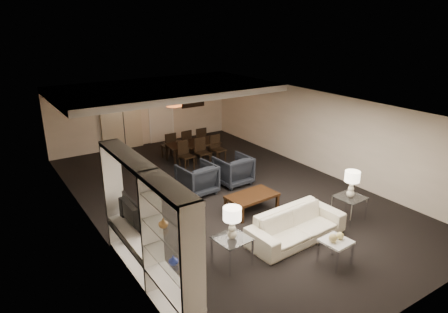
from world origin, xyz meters
name	(u,v)px	position (x,y,z in m)	size (l,w,h in m)	color
floor	(224,194)	(0.00, 0.00, 0.00)	(11.00, 11.00, 0.00)	black
ceiling	(224,105)	(0.00, 0.00, 2.50)	(7.00, 11.00, 0.02)	silver
wall_back	(143,112)	(0.00, 5.50, 1.25)	(7.00, 0.02, 2.50)	beige
wall_front	(416,245)	(0.00, -5.50, 1.25)	(7.00, 0.02, 2.50)	beige
wall_left	(91,179)	(-3.50, 0.00, 1.25)	(0.02, 11.00, 2.50)	beige
wall_right	(318,131)	(3.50, 0.00, 1.25)	(0.02, 11.00, 2.50)	beige
ceiling_soffit	(165,89)	(0.00, 3.50, 2.40)	(7.00, 4.00, 0.20)	silver
curtains	(121,117)	(-0.90, 5.42, 1.20)	(1.50, 0.12, 2.40)	beige
door	(161,115)	(0.70, 5.47, 1.05)	(0.90, 0.05, 2.10)	silver
painting	(193,98)	(2.10, 5.46, 1.55)	(0.95, 0.04, 0.65)	#142D38
media_unit	(146,229)	(-3.31, -2.60, 1.18)	(0.38, 3.40, 2.35)	white
pendant_light	(174,103)	(0.30, 3.50, 1.92)	(0.52, 0.52, 0.24)	#D8591E
sofa	(296,226)	(0.02, -2.83, 0.33)	(2.29, 0.89, 0.67)	beige
coffee_table	(252,203)	(0.02, -1.23, 0.22)	(1.26, 0.73, 0.45)	black
armchair_left	(197,179)	(-0.58, 0.47, 0.43)	(0.91, 0.93, 0.85)	black
armchair_right	(233,170)	(0.62, 0.47, 0.43)	(0.91, 0.93, 0.85)	black
side_table_left	(232,251)	(-1.68, -2.83, 0.29)	(0.63, 0.63, 0.59)	silver
side_table_right	(349,208)	(1.72, -2.83, 0.29)	(0.63, 0.63, 0.59)	white
table_lamp_left	(232,223)	(-1.68, -2.83, 0.91)	(0.36, 0.36, 0.65)	beige
table_lamp_right	(351,184)	(1.72, -2.83, 0.91)	(0.36, 0.36, 0.65)	beige
marble_table	(335,252)	(0.02, -3.93, 0.26)	(0.52, 0.52, 0.52)	white
gold_gourd_a	(333,238)	(-0.08, -3.93, 0.61)	(0.17, 0.17, 0.17)	#CFBA6E
gold_gourd_b	(340,236)	(0.12, -3.93, 0.60)	(0.15, 0.15, 0.15)	#E2D277
television	(128,214)	(-3.28, -1.61, 1.03)	(0.13, 0.98, 0.56)	black
vase_blue	(173,260)	(-3.31, -3.64, 1.14)	(0.15, 0.15, 0.16)	#23349A
vase_amber	(163,223)	(-3.31, -3.34, 1.64)	(0.15, 0.15, 0.16)	#AD7839
floor_speaker	(125,223)	(-3.20, -1.12, 0.58)	(0.13, 0.13, 1.16)	black
dining_table	(193,151)	(0.65, 2.89, 0.31)	(1.76, 0.98, 0.62)	black
chair_nl	(186,156)	(0.05, 2.24, 0.46)	(0.43, 0.43, 0.92)	black
chair_nm	(203,152)	(0.65, 2.24, 0.46)	(0.43, 0.43, 0.92)	black
chair_nr	(218,149)	(1.25, 2.24, 0.46)	(0.43, 0.43, 0.92)	black
chair_fl	(168,145)	(0.05, 3.54, 0.46)	(0.43, 0.43, 0.92)	black
chair_fm	(184,142)	(0.65, 3.54, 0.46)	(0.43, 0.43, 0.92)	black
chair_fr	(199,140)	(1.25, 3.54, 0.46)	(0.43, 0.43, 0.92)	black
floor_lamp	(124,129)	(-1.00, 4.86, 0.91)	(0.26, 0.26, 1.81)	black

